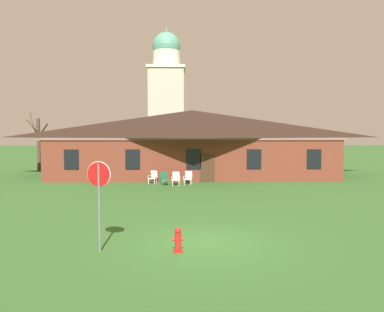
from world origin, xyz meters
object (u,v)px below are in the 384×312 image
object	(u,v)px
stop_sign	(99,187)
lawn_chair_left_end	(176,178)
lawn_chair_by_porch	(153,177)
lawn_chair_near_door	(164,178)
lawn_chair_middle	(188,177)
fire_hydrant	(178,240)

from	to	relation	value
stop_sign	lawn_chair_left_end	bearing A→B (deg)	82.11
lawn_chair_by_porch	lawn_chair_left_end	world-z (taller)	same
lawn_chair_near_door	lawn_chair_middle	world-z (taller)	same
lawn_chair_left_end	stop_sign	bearing A→B (deg)	-97.89
lawn_chair_by_porch	lawn_chair_left_end	xyz separation A→B (m)	(1.70, -0.86, 0.00)
lawn_chair_near_door	lawn_chair_middle	distance (m)	1.82
lawn_chair_left_end	fire_hydrant	distance (m)	15.11
stop_sign	lawn_chair_by_porch	xyz separation A→B (m)	(0.38, 15.85, -1.55)
stop_sign	fire_hydrant	size ratio (longest dim) A/B	3.63
lawn_chair_middle	fire_hydrant	bearing A→B (deg)	-91.85
stop_sign	lawn_chair_near_door	size ratio (longest dim) A/B	3.00
lawn_chair_by_porch	stop_sign	bearing A→B (deg)	-91.37
lawn_chair_near_door	lawn_chair_left_end	bearing A→B (deg)	7.01
lawn_chair_left_end	fire_hydrant	xyz separation A→B (m)	(0.40, -15.10, -0.12)
stop_sign	lawn_chair_by_porch	bearing A→B (deg)	88.63
stop_sign	fire_hydrant	world-z (taller)	stop_sign
lawn_chair_by_porch	lawn_chair_left_end	size ratio (longest dim) A/B	1.00
stop_sign	lawn_chair_middle	bearing A→B (deg)	79.07
stop_sign	lawn_chair_middle	xyz separation A→B (m)	(2.98, 15.41, -1.55)
lawn_chair_by_porch	fire_hydrant	size ratio (longest dim) A/B	1.21
lawn_chair_middle	fire_hydrant	world-z (taller)	lawn_chair_middle
lawn_chair_middle	lawn_chair_left_end	bearing A→B (deg)	-155.04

